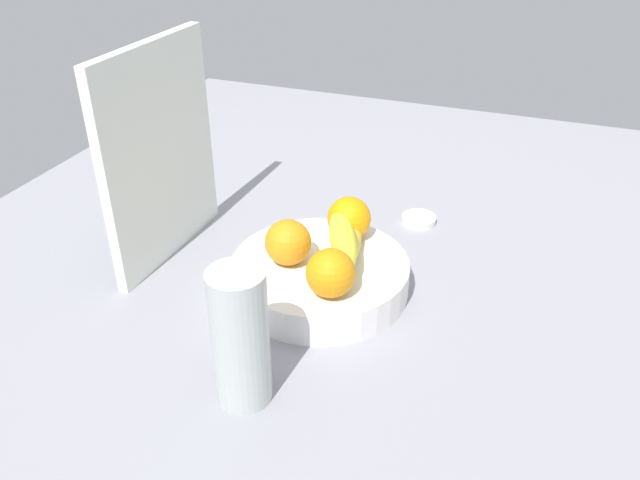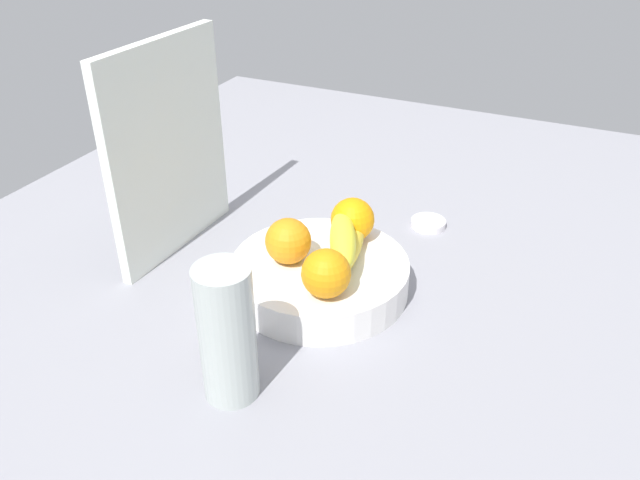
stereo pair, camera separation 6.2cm
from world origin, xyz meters
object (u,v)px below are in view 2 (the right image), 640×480
orange_center (352,220)px  jar_lid (428,223)px  orange_front_left (288,241)px  thermos_tumbler (227,334)px  fruit_bowl (320,276)px  banana_bunch (344,246)px  cutting_board (170,149)px  orange_front_right (326,273)px

orange_center → jar_lid: size_ratio=1.11×
orange_front_left → thermos_tumbler: (-23.35, -3.71, 0.64)cm
orange_front_left → fruit_bowl: bearing=-69.3°
orange_front_left → banana_bunch: orange_front_left is taller
fruit_bowl → banana_bunch: banana_bunch is taller
cutting_board → orange_front_right: bearing=-104.9°
banana_bunch → jar_lid: 27.53cm
orange_front_right → fruit_bowl: bearing=30.7°
orange_front_right → jar_lid: bearing=-9.2°
orange_front_left → orange_front_right: size_ratio=1.00×
banana_bunch → jar_lid: banana_bunch is taller
fruit_bowl → thermos_tumbler: thermos_tumbler is taller
thermos_tumbler → fruit_bowl: bearing=-2.0°
orange_center → cutting_board: cutting_board is taller
banana_bunch → jar_lid: bearing=-13.9°
orange_front_left → banana_bunch: bearing=-70.2°
fruit_bowl → orange_front_right: (-7.27, -4.32, 6.22)cm
orange_center → thermos_tumbler: thermos_tumbler is taller
fruit_bowl → thermos_tumbler: (-25.08, 0.87, 6.87)cm
fruit_bowl → banana_bunch: 6.82cm
thermos_tumbler → orange_front_left: bearing=9.0°
orange_front_left → orange_center: (10.35, -6.38, 0.00)cm
orange_center → orange_front_left: bearing=148.3°
orange_center → banana_bunch: 7.66cm
orange_front_left → orange_center: bearing=-31.7°
fruit_bowl → orange_front_left: bearing=110.7°
orange_front_left → cutting_board: bearing=79.7°
fruit_bowl → orange_center: size_ratio=3.89×
orange_front_left → thermos_tumbler: size_ratio=0.38×
fruit_bowl → jar_lid: size_ratio=4.33×
fruit_bowl → orange_front_right: bearing=-149.3°
orange_front_right → thermos_tumbler: 18.56cm
banana_bunch → cutting_board: size_ratio=0.49×
orange_center → banana_bunch: bearing=-167.3°
banana_bunch → cutting_board: cutting_board is taller
orange_center → cutting_board: bearing=101.2°
orange_front_right → orange_center: bearing=9.0°
orange_center → jar_lid: (18.20, -8.01, -8.22)cm
orange_front_right → orange_center: size_ratio=1.00×
thermos_tumbler → orange_front_right: bearing=-16.3°
fruit_bowl → banana_bunch: size_ratio=1.59×
thermos_tumbler → banana_bunch: bearing=-9.4°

